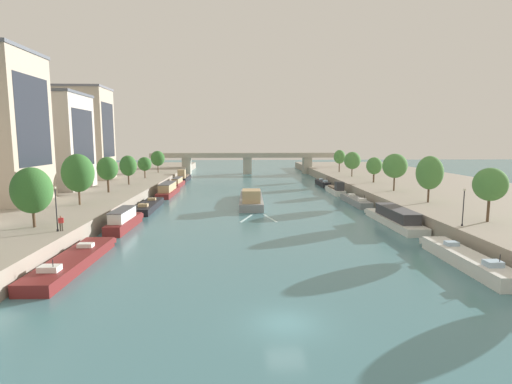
% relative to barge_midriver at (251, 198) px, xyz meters
% --- Properties ---
extents(ground_plane, '(400.00, 400.00, 0.00)m').
position_rel_barge_midriver_xyz_m(ground_plane, '(0.72, -47.71, -1.02)').
color(ground_plane, teal).
extents(quay_left, '(36.00, 170.00, 2.26)m').
position_rel_barge_midriver_xyz_m(quay_left, '(-37.80, 7.29, 0.11)').
color(quay_left, gray).
rests_on(quay_left, ground).
extents(quay_right, '(36.00, 170.00, 2.26)m').
position_rel_barge_midriver_xyz_m(quay_right, '(39.24, 7.29, 0.11)').
color(quay_right, gray).
rests_on(quay_right, ground).
extents(barge_midriver, '(4.59, 20.80, 3.39)m').
position_rel_barge_midriver_xyz_m(barge_midriver, '(0.00, 0.00, 0.00)').
color(barge_midriver, gray).
rests_on(barge_midriver, ground).
extents(wake_behind_barge, '(5.60, 5.96, 0.03)m').
position_rel_barge_midriver_xyz_m(wake_behind_barge, '(0.63, -13.38, -1.01)').
color(wake_behind_barge, silver).
rests_on(wake_behind_barge, ground).
extents(moored_boat_left_far, '(3.39, 15.80, 2.15)m').
position_rel_barge_midriver_xyz_m(moored_boat_left_far, '(-17.83, -35.35, -0.47)').
color(moored_boat_left_far, maroon).
rests_on(moored_boat_left_far, ground).
extents(moored_boat_left_upstream, '(2.46, 11.14, 2.74)m').
position_rel_barge_midriver_xyz_m(moored_boat_left_upstream, '(-17.55, -19.54, 0.12)').
color(moored_boat_left_upstream, maroon).
rests_on(moored_boat_left_upstream, ground).
extents(moored_boat_left_gap_after, '(2.89, 14.46, 2.23)m').
position_rel_barge_midriver_xyz_m(moored_boat_left_gap_after, '(-17.57, -4.73, -0.43)').
color(moored_boat_left_gap_after, black).
rests_on(moored_boat_left_gap_after, ground).
extents(moored_boat_left_second, '(2.95, 14.59, 2.72)m').
position_rel_barge_midriver_xyz_m(moored_boat_left_second, '(-17.21, 12.13, 0.11)').
color(moored_boat_left_second, maroon).
rests_on(moored_boat_left_second, ground).
extents(moored_boat_left_midway, '(2.25, 11.42, 2.33)m').
position_rel_barge_midriver_xyz_m(moored_boat_left_midway, '(-17.48, 27.37, -0.05)').
color(moored_boat_left_midway, maroon).
rests_on(moored_boat_left_midway, ground).
extents(moored_boat_left_lone, '(2.63, 13.91, 3.46)m').
position_rel_barge_midriver_xyz_m(moored_boat_left_lone, '(-17.84, 41.03, -0.02)').
color(moored_boat_left_lone, black).
rests_on(moored_boat_left_lone, ground).
extents(moored_boat_right_upstream, '(2.57, 14.21, 2.38)m').
position_rel_barge_midriver_xyz_m(moored_boat_right_upstream, '(19.03, -36.78, -0.36)').
color(moored_boat_right_upstream, silver).
rests_on(moored_boat_right_upstream, ground).
extents(moored_boat_right_near, '(3.37, 15.91, 2.49)m').
position_rel_barge_midriver_xyz_m(moored_boat_right_near, '(19.33, -18.80, 0.02)').
color(moored_boat_right_near, silver).
rests_on(moored_boat_right_near, ground).
extents(moored_boat_right_gap_after, '(2.52, 13.11, 2.24)m').
position_rel_barge_midriver_xyz_m(moored_boat_right_gap_after, '(19.14, -0.81, -0.42)').
color(moored_boat_right_gap_after, gray).
rests_on(moored_boat_right_gap_after, ground).
extents(moored_boat_right_downstream, '(2.28, 11.27, 2.94)m').
position_rel_barge_midriver_xyz_m(moored_boat_right_downstream, '(18.86, 13.13, -0.14)').
color(moored_boat_right_downstream, silver).
rests_on(moored_boat_right_downstream, ground).
extents(moored_boat_right_far, '(1.97, 11.12, 2.35)m').
position_rel_barge_midriver_xyz_m(moored_boat_right_far, '(19.12, 27.82, -0.36)').
color(moored_boat_right_far, black).
rests_on(moored_boat_right_far, ground).
extents(tree_left_end_of_row, '(4.22, 4.22, 6.59)m').
position_rel_barge_midriver_xyz_m(tree_left_end_of_row, '(-24.74, -28.25, 5.31)').
color(tree_left_end_of_row, brown).
rests_on(tree_left_end_of_row, quay_left).
extents(tree_left_far, '(4.56, 4.56, 7.46)m').
position_rel_barge_midriver_xyz_m(tree_left_far, '(-25.68, -13.20, 5.91)').
color(tree_left_far, brown).
rests_on(tree_left_far, quay_left).
extents(tree_left_second, '(3.72, 3.72, 6.40)m').
position_rel_barge_midriver_xyz_m(tree_left_second, '(-25.83, 0.40, 5.54)').
color(tree_left_second, brown).
rests_on(tree_left_second, quay_left).
extents(tree_left_distant, '(3.52, 3.52, 6.13)m').
position_rel_barge_midriver_xyz_m(tree_left_distant, '(-25.53, 12.81, 5.21)').
color(tree_left_distant, brown).
rests_on(tree_left_distant, quay_left).
extents(tree_left_by_lamp, '(3.35, 3.35, 5.16)m').
position_rel_barge_midriver_xyz_m(tree_left_by_lamp, '(-25.34, 26.73, 4.70)').
color(tree_left_by_lamp, brown).
rests_on(tree_left_by_lamp, quay_left).
extents(tree_left_nearest, '(3.88, 3.88, 6.19)m').
position_rel_barge_midriver_xyz_m(tree_left_nearest, '(-25.26, 42.56, 5.28)').
color(tree_left_nearest, brown).
rests_on(tree_left_nearest, quay_left).
extents(tree_right_midway, '(3.75, 3.75, 6.33)m').
position_rel_barge_midriver_xyz_m(tree_right_midway, '(26.78, -27.64, 5.63)').
color(tree_right_midway, brown).
rests_on(tree_right_midway, quay_right).
extents(tree_right_by_lamp, '(3.96, 3.96, 7.07)m').
position_rel_barge_midriver_xyz_m(tree_right_by_lamp, '(26.57, -13.34, 5.76)').
color(tree_right_by_lamp, brown).
rests_on(tree_right_by_lamp, quay_right).
extents(tree_right_past_mid, '(4.49, 4.49, 6.90)m').
position_rel_barge_midriver_xyz_m(tree_right_past_mid, '(26.68, 0.41, 5.88)').
color(tree_right_past_mid, brown).
rests_on(tree_right_past_mid, quay_right).
extents(tree_right_nearest, '(3.44, 3.44, 5.58)m').
position_rel_barge_midriver_xyz_m(tree_right_nearest, '(27.67, 14.53, 4.92)').
color(tree_right_nearest, brown).
rests_on(tree_right_nearest, quay_right).
extents(tree_right_second, '(4.16, 4.16, 6.30)m').
position_rel_barge_midriver_xyz_m(tree_right_second, '(26.72, 28.29, 5.34)').
color(tree_right_second, brown).
rests_on(tree_right_second, quay_right).
extents(tree_right_far, '(3.30, 3.30, 6.39)m').
position_rel_barge_midriver_xyz_m(tree_right_far, '(26.98, 42.31, 5.63)').
color(tree_right_far, brown).
rests_on(tree_right_far, quay_right).
extents(lamppost_left_bank, '(0.28, 0.28, 4.73)m').
position_rel_barge_midriver_xyz_m(lamppost_left_bank, '(-21.32, -30.34, 3.83)').
color(lamppost_left_bank, black).
rests_on(lamppost_left_bank, quay_left).
extents(lamppost_right_bank, '(0.28, 0.28, 4.21)m').
position_rel_barge_midriver_xyz_m(lamppost_right_bank, '(22.57, -29.72, 3.56)').
color(lamppost_right_bank, black).
rests_on(lamppost_right_bank, quay_right).
extents(building_left_tall, '(13.07, 12.87, 18.37)m').
position_rel_barge_midriver_xyz_m(building_left_tall, '(-38.46, 6.70, 10.44)').
color(building_left_tall, '#BCB2A8').
rests_on(building_left_tall, quay_left).
extents(building_left_corner, '(10.76, 10.51, 21.68)m').
position_rel_barge_midriver_xyz_m(building_left_corner, '(-38.46, 25.21, 12.10)').
color(building_left_corner, '#B2A38E').
rests_on(building_left_corner, quay_left).
extents(bridge_far, '(65.04, 4.40, 7.03)m').
position_rel_barge_midriver_xyz_m(bridge_far, '(0.72, 63.53, 3.51)').
color(bridge_far, '#ADA899').
rests_on(bridge_far, ground).
extents(person_on_quay, '(0.47, 0.34, 1.62)m').
position_rel_barge_midriver_xyz_m(person_on_quay, '(-20.97, -30.24, 2.17)').
color(person_on_quay, '#473D33').
rests_on(person_on_quay, quay_left).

